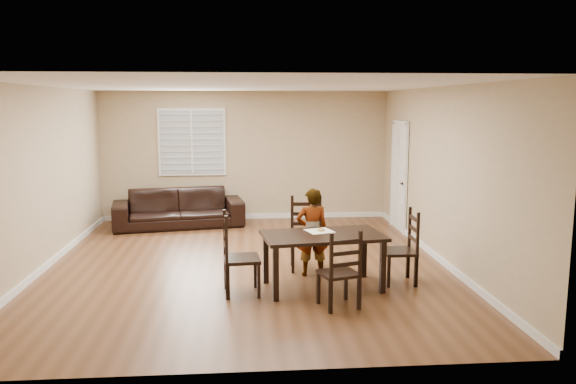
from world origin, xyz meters
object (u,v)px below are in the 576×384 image
object	(u,v)px
dining_table	(323,241)
chair_right	(408,250)
donut	(321,229)
chair_far	(343,274)
child	(312,232)
chair_near	(306,235)
chair_left	(232,257)
sofa	(179,208)

from	to	relation	value
dining_table	chair_right	size ratio (longest dim) A/B	1.64
chair_right	donut	distance (m)	1.24
chair_far	donut	xyz separation A→B (m)	(-0.13, 1.00, 0.32)
chair_far	child	bearing A→B (deg)	-98.20
chair_near	child	bearing A→B (deg)	-82.45
chair_left	sofa	world-z (taller)	chair_left
dining_table	chair_left	xyz separation A→B (m)	(-1.20, -0.15, -0.16)
chair_near	chair_right	bearing A→B (deg)	-30.49
chair_near	chair_left	distance (m)	1.59
chair_right	sofa	distance (m)	5.25
chair_far	child	distance (m)	1.42
chair_left	sofa	xyz separation A→B (m)	(-1.14, 4.16, -0.12)
chair_right	chair_near	bearing A→B (deg)	-122.65
chair_left	sofa	distance (m)	4.32
dining_table	donut	xyz separation A→B (m)	(-0.00, 0.18, 0.11)
chair_far	chair_left	size ratio (longest dim) A/B	0.90
chair_near	donut	bearing A→B (deg)	-79.63
chair_left	donut	world-z (taller)	chair_left
chair_far	donut	distance (m)	1.06
dining_table	child	distance (m)	0.57
child	sofa	distance (m)	4.13
chair_right	sofa	world-z (taller)	chair_right
chair_right	donut	xyz separation A→B (m)	(-1.20, 0.04, 0.30)
chair_right	child	distance (m)	1.35
child	chair_left	bearing A→B (deg)	28.83
chair_left	chair_near	bearing A→B (deg)	-48.08
dining_table	chair_far	size ratio (longest dim) A/B	1.73
chair_left	child	distance (m)	1.34
chair_near	child	xyz separation A→B (m)	(0.03, -0.44, 0.14)
dining_table	chair_near	xyz separation A→B (m)	(-0.11, 1.01, -0.16)
donut	sofa	bearing A→B (deg)	121.39
child	donut	world-z (taller)	child
chair_near	chair_far	bearing A→B (deg)	-79.51
chair_left	chair_right	bearing A→B (deg)	-87.84
chair_right	sofa	bearing A→B (deg)	-136.54
chair_left	sofa	bearing A→B (deg)	10.60
sofa	dining_table	bearing A→B (deg)	-69.65
sofa	chair_near	bearing A→B (deg)	-63.28
chair_left	chair_far	bearing A→B (deg)	-121.57
chair_far	sofa	size ratio (longest dim) A/B	0.38
child	chair_far	bearing A→B (deg)	94.62
chair_far	donut	size ratio (longest dim) A/B	9.33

